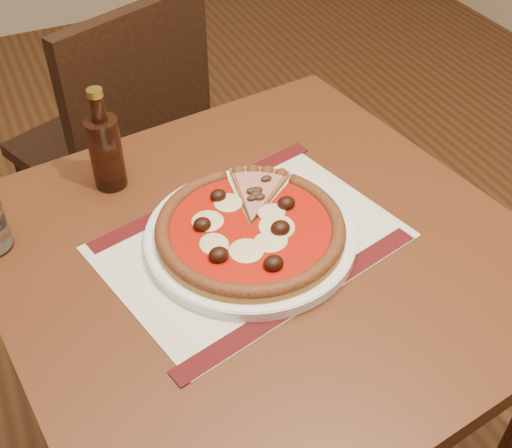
% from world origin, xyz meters
% --- Properties ---
extents(table, '(0.90, 0.90, 0.75)m').
position_xyz_m(table, '(0.32, 0.35, 0.65)').
color(table, '#582914').
rests_on(table, ground).
extents(chair_far, '(0.54, 0.54, 0.88)m').
position_xyz_m(chair_far, '(0.28, 1.12, 0.50)').
color(chair_far, black).
rests_on(chair_far, ground).
extents(placemat, '(0.51, 0.42, 0.00)m').
position_xyz_m(placemat, '(0.31, 0.37, 0.75)').
color(placemat, beige).
rests_on(placemat, table).
extents(plate, '(0.33, 0.33, 0.02)m').
position_xyz_m(plate, '(0.31, 0.37, 0.76)').
color(plate, white).
rests_on(plate, placemat).
extents(pizza, '(0.30, 0.30, 0.04)m').
position_xyz_m(pizza, '(0.31, 0.37, 0.78)').
color(pizza, '#AE722A').
rests_on(pizza, plate).
extents(ham_slice, '(0.12, 0.15, 0.02)m').
position_xyz_m(ham_slice, '(0.37, 0.45, 0.78)').
color(ham_slice, '#AE722A').
rests_on(ham_slice, plate).
extents(bottle, '(0.06, 0.06, 0.19)m').
position_xyz_m(bottle, '(0.15, 0.61, 0.82)').
color(bottle, '#33170C').
rests_on(bottle, table).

